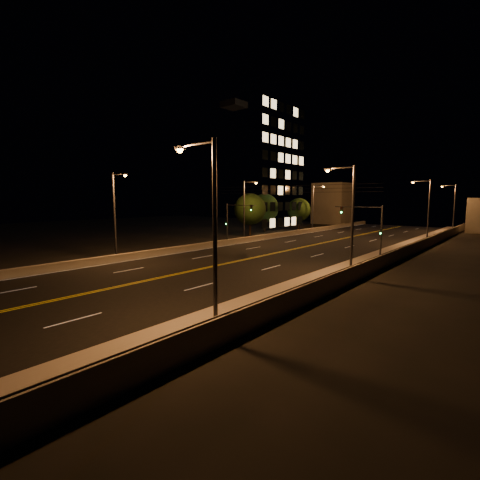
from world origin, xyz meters
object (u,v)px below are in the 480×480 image
Objects in this scene: streetlight_6 at (314,205)px; tree_0 at (250,209)px; traffic_signal_left at (233,218)px; tree_2 at (299,210)px; streetlight_2 at (427,207)px; tree_1 at (265,208)px; streetlight_4 at (116,210)px; building_tower at (234,170)px; streetlight_1 at (349,214)px; streetlight_3 at (453,205)px; traffic_signal_right at (371,225)px; streetlight_5 at (246,207)px; streetlight_0 at (210,225)px.

streetlight_6 is 1.24× the size of tree_0.
traffic_signal_left is 0.88× the size of tree_2.
tree_1 is (-27.70, 0.76, -0.57)m from streetlight_2.
streetlight_6 is at bearing 90.00° from streetlight_4.
building_tower is (-14.48, -7.09, 7.02)m from streetlight_6.
streetlight_1 is 1.00× the size of streetlight_3.
tree_2 is (-23.75, 26.42, 0.44)m from traffic_signal_right.
tree_2 is at bearing 74.57° from tree_1.
traffic_signal_right is at bearing -22.64° from tree_0.
traffic_signal_left is (-20.26, -37.99, -1.52)m from streetlight_3.
streetlight_4 and streetlight_6 have the same top height.
streetlight_4 is at bearing -82.54° from tree_0.
tree_0 is (-23.32, 9.73, 0.91)m from traffic_signal_right.
traffic_signal_right is at bearing 0.00° from traffic_signal_left.
streetlight_4 is at bearing -90.00° from streetlight_5.
streetlight_1 reaches higher than tree_0.
streetlight_4 and streetlight_5 have the same top height.
streetlight_0 is 25.06m from traffic_signal_right.
streetlight_2 is 1.22× the size of tree_1.
streetlight_2 is 1.00× the size of streetlight_3.
tree_2 is at bearing 99.94° from streetlight_5.
streetlight_0 and streetlight_1 have the same top height.
tree_2 is at bearing 95.15° from streetlight_4.
traffic_signal_left is 0.79× the size of tree_0.
streetlight_1 is 44.03m from tree_2.
tree_0 is at bearing 115.47° from traffic_signal_left.
streetlight_5 is at bearing 167.96° from traffic_signal_right.
building_tower is at bearing -143.22° from tree_2.
streetlight_4 is (-21.43, -7.17, 0.00)m from streetlight_1.
tree_2 is (-5.06, 26.42, 0.44)m from traffic_signal_left.
streetlight_6 is at bearing 158.21° from streetlight_2.
streetlight_1 is at bearing -90.00° from streetlight_3.
tree_0 is at bearing -38.58° from building_tower.
streetlight_0 is 57.29m from tree_2.
streetlight_5 is at bearing 147.18° from streetlight_1.
traffic_signal_right is at bearing -92.36° from streetlight_3.
building_tower reaches higher than streetlight_0.
streetlight_2 is 24.96m from streetlight_5.
streetlight_3 is 1.22× the size of tree_1.
tree_1 is at bearing 145.75° from traffic_signal_right.
streetlight_2 is 0.35× the size of building_tower.
traffic_signal_left is (-18.69, 0.00, 0.00)m from traffic_signal_right.
building_tower is 11.20m from tree_1.
streetlight_2 is 25.95m from tree_0.
building_tower is (-15.64, 18.51, 8.54)m from traffic_signal_left.
tree_2 is (-3.89, 0.83, -1.08)m from streetlight_6.
streetlight_6 is (-21.43, -12.40, 0.00)m from streetlight_3.
streetlight_2 reaches higher than traffic_signal_left.
streetlight_2 is 1.38× the size of tree_2.
streetlight_6 is (-21.43, 8.56, 0.00)m from streetlight_2.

